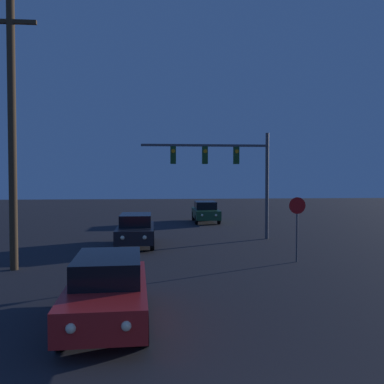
{
  "coord_description": "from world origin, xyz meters",
  "views": [
    {
      "loc": [
        -1.43,
        -3.23,
        3.27
      ],
      "look_at": [
        0.0,
        12.53,
        2.71
      ],
      "focal_mm": 40.0,
      "sensor_mm": 36.0,
      "label": 1
    }
  ],
  "objects_px": {
    "traffic_signal_mast": "(228,165)",
    "utility_pole": "(12,128)",
    "car_mid": "(136,229)",
    "car_far": "(205,211)",
    "stop_sign": "(297,218)",
    "car_near": "(108,288)"
  },
  "relations": [
    {
      "from": "traffic_signal_mast",
      "to": "utility_pole",
      "type": "height_order",
      "value": "utility_pole"
    },
    {
      "from": "utility_pole",
      "to": "car_far",
      "type": "bearing_deg",
      "value": 60.28
    },
    {
      "from": "car_mid",
      "to": "car_far",
      "type": "height_order",
      "value": "same"
    },
    {
      "from": "car_near",
      "to": "stop_sign",
      "type": "xyz_separation_m",
      "value": [
        6.51,
        6.29,
        0.93
      ]
    },
    {
      "from": "car_near",
      "to": "car_far",
      "type": "relative_size",
      "value": 1.01
    },
    {
      "from": "car_near",
      "to": "car_mid",
      "type": "xyz_separation_m",
      "value": [
        0.18,
        10.81,
        0.0
      ]
    },
    {
      "from": "stop_sign",
      "to": "utility_pole",
      "type": "distance_m",
      "value": 10.89
    },
    {
      "from": "traffic_signal_mast",
      "to": "car_mid",
      "type": "bearing_deg",
      "value": -161.36
    },
    {
      "from": "utility_pole",
      "to": "car_mid",
      "type": "bearing_deg",
      "value": 50.84
    },
    {
      "from": "car_near",
      "to": "utility_pole",
      "type": "bearing_deg",
      "value": -58.6
    },
    {
      "from": "car_mid",
      "to": "traffic_signal_mast",
      "type": "xyz_separation_m",
      "value": [
        4.72,
        1.59,
        3.12
      ]
    },
    {
      "from": "car_mid",
      "to": "traffic_signal_mast",
      "type": "relative_size",
      "value": 0.67
    },
    {
      "from": "stop_sign",
      "to": "utility_pole",
      "type": "bearing_deg",
      "value": -177.47
    },
    {
      "from": "car_near",
      "to": "stop_sign",
      "type": "relative_size",
      "value": 1.82
    },
    {
      "from": "car_far",
      "to": "stop_sign",
      "type": "bearing_deg",
      "value": 97.67
    },
    {
      "from": "car_far",
      "to": "traffic_signal_mast",
      "type": "relative_size",
      "value": 0.68
    },
    {
      "from": "traffic_signal_mast",
      "to": "utility_pole",
      "type": "bearing_deg",
      "value": -143.19
    },
    {
      "from": "car_near",
      "to": "car_far",
      "type": "bearing_deg",
      "value": -104.95
    },
    {
      "from": "car_far",
      "to": "traffic_signal_mast",
      "type": "distance_m",
      "value": 9.12
    },
    {
      "from": "traffic_signal_mast",
      "to": "stop_sign",
      "type": "xyz_separation_m",
      "value": [
        1.61,
        -6.1,
        -2.19
      ]
    },
    {
      "from": "car_mid",
      "to": "traffic_signal_mast",
      "type": "distance_m",
      "value": 5.88
    },
    {
      "from": "utility_pole",
      "to": "car_near",
      "type": "bearing_deg",
      "value": -56.45
    }
  ]
}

